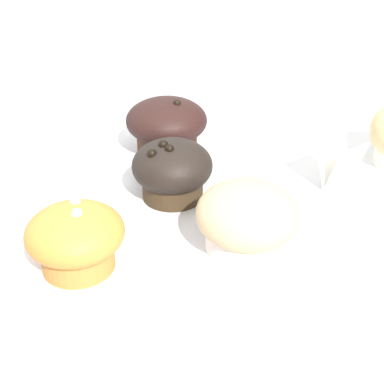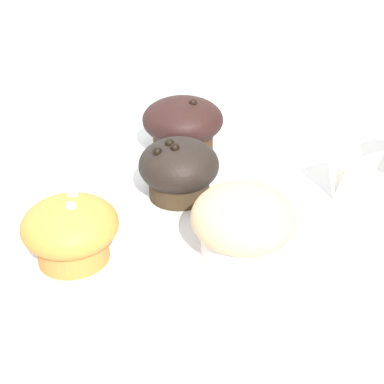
{
  "view_description": "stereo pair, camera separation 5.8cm",
  "coord_description": "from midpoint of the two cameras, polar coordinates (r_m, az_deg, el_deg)",
  "views": [
    {
      "loc": [
        -0.32,
        -0.39,
        1.25
      ],
      "look_at": [
        -0.01,
        0.0,
        0.96
      ],
      "focal_mm": 50.0,
      "sensor_mm": 36.0,
      "label": 1
    },
    {
      "loc": [
        -0.27,
        -0.42,
        1.25
      ],
      "look_at": [
        -0.01,
        0.0,
        0.96
      ],
      "focal_mm": 50.0,
      "sensor_mm": 36.0,
      "label": 2
    }
  ],
  "objects": [
    {
      "name": "price_card",
      "position": [
        0.68,
        19.05,
        1.96
      ],
      "size": [
        0.05,
        0.04,
        0.06
      ],
      "color": "white",
      "rests_on": "display_counter"
    },
    {
      "name": "muffin_front_right",
      "position": [
        0.76,
        1.22,
        7.17
      ],
      "size": [
        0.11,
        0.11,
        0.08
      ],
      "color": "#3F2516",
      "rests_on": "display_counter"
    },
    {
      "name": "muffin_front_left",
      "position": [
        0.55,
        8.48,
        -3.34
      ],
      "size": [
        0.11,
        0.11,
        0.07
      ],
      "color": "silver",
      "rests_on": "display_counter"
    },
    {
      "name": "muffin_back_center",
      "position": [
        0.54,
        -9.86,
        -4.13
      ],
      "size": [
        0.1,
        0.1,
        0.07
      ],
      "color": "#C77B36",
      "rests_on": "display_counter"
    },
    {
      "name": "wall_back",
      "position": [
        1.1,
        -15.0,
        10.59
      ],
      "size": [
        3.2,
        0.1,
        1.8
      ],
      "primitive_type": "cube",
      "color": "#A8B2B7",
      "rests_on": "ground"
    },
    {
      "name": "muffin_back_left",
      "position": [
        0.64,
        1.16,
        2.38
      ],
      "size": [
        0.1,
        0.1,
        0.08
      ],
      "color": "#322516",
      "rests_on": "display_counter"
    }
  ]
}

